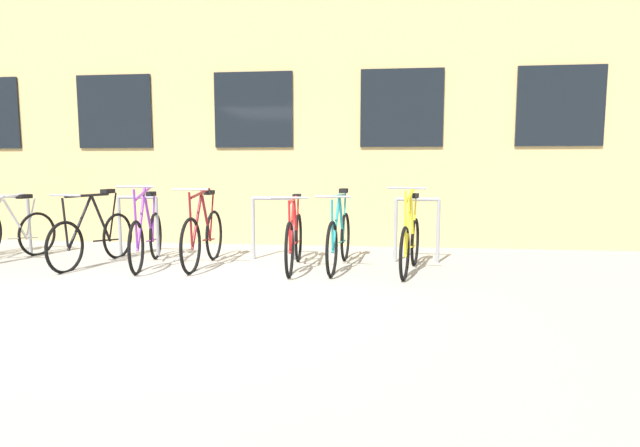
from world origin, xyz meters
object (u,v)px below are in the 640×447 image
Objects in this scene: bicycle_purple at (147,237)px; bicycle_maroon at (203,236)px; bicycle_red at (294,239)px; bicycle_yellow at (410,242)px; bicycle_teal at (339,238)px; bicycle_black at (93,237)px; bicycle_silver at (6,235)px.

bicycle_maroon is at bearing 5.43° from bicycle_purple.
bicycle_yellow is (1.48, -0.06, -0.00)m from bicycle_red.
bicycle_purple is 3.46m from bicycle_yellow.
bicycle_teal reaches higher than bicycle_black.
bicycle_red is 1.02× the size of bicycle_maroon.
bicycle_red is at bearing -169.64° from bicycle_teal.
bicycle_yellow reaches higher than bicycle_black.
bicycle_yellow is at bearing -0.20° from bicycle_purple.
bicycle_purple is (-2.56, -0.15, -0.00)m from bicycle_teal.
bicycle_silver is at bearing 179.69° from bicycle_red.
bicycle_purple reaches higher than bicycle_teal.
bicycle_black reaches higher than bicycle_silver.
bicycle_teal is (4.64, 0.08, 0.02)m from bicycle_silver.
bicycle_red is (1.98, 0.05, -0.01)m from bicycle_purple.
bicycle_maroon is 1.07× the size of bicycle_yellow.
bicycle_maroon is at bearing 0.02° from bicycle_silver.
bicycle_teal is 1.04× the size of bicycle_purple.
bicycle_black is at bearing -3.72° from bicycle_silver.
bicycle_red is 1.23m from bicycle_maroon.
bicycle_silver is 0.96× the size of bicycle_purple.
bicycle_teal is 0.58m from bicycle_red.
bicycle_purple is at bearing -174.57° from bicycle_maroon.
bicycle_purple is 1.00× the size of bicycle_black.
bicycle_maroon is (2.84, 0.00, 0.02)m from bicycle_silver.
bicycle_teal is at bearing 2.95° from bicycle_black.
bicycle_purple is 0.74m from bicycle_black.
bicycle_teal is at bearing 1.03° from bicycle_silver.
bicycle_teal is 1.05× the size of bicycle_maroon.
bicycle_purple is at bearing -178.60° from bicycle_red.
bicycle_teal is at bearing 2.60° from bicycle_maroon.
bicycle_silver is 1.05× the size of bicycle_yellow.
bicycle_maroon reaches higher than bicycle_teal.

